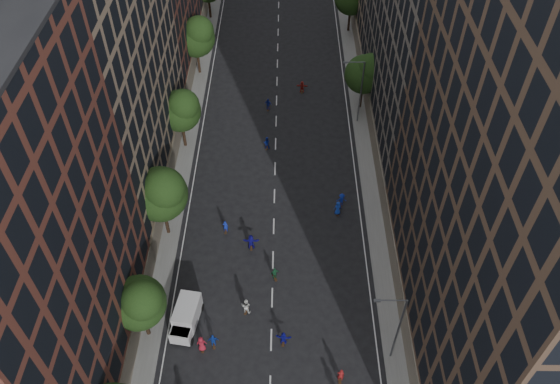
# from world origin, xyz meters

# --- Properties ---
(ground) EXTENTS (240.00, 240.00, 0.00)m
(ground) POSITION_xyz_m (0.00, 40.00, 0.00)
(ground) COLOR black
(ground) RESTS_ON ground
(sidewalk_left) EXTENTS (4.00, 105.00, 0.15)m
(sidewalk_left) POSITION_xyz_m (-12.00, 47.50, 0.07)
(sidewalk_left) COLOR slate
(sidewalk_left) RESTS_ON ground
(sidewalk_right) EXTENTS (4.00, 105.00, 0.15)m
(sidewalk_right) POSITION_xyz_m (12.00, 47.50, 0.07)
(sidewalk_right) COLOR slate
(sidewalk_right) RESTS_ON ground
(bldg_left_b) EXTENTS (14.00, 26.00, 34.00)m
(bldg_left_b) POSITION_xyz_m (-19.00, 35.00, 17.00)
(bldg_left_b) COLOR #836C55
(bldg_left_b) RESTS_ON ground
(bldg_right_a) EXTENTS (14.00, 30.00, 36.00)m
(bldg_right_a) POSITION_xyz_m (19.00, 15.00, 18.00)
(bldg_right_a) COLOR #4D3729
(bldg_right_a) RESTS_ON ground
(bldg_right_b) EXTENTS (14.00, 28.00, 33.00)m
(bldg_right_b) POSITION_xyz_m (19.00, 44.00, 16.50)
(bldg_right_b) COLOR #5E564E
(bldg_right_b) RESTS_ON ground
(tree_left_1) EXTENTS (4.80, 4.80, 8.21)m
(tree_left_1) POSITION_xyz_m (-11.02, 13.86, 5.55)
(tree_left_1) COLOR black
(tree_left_1) RESTS_ON ground
(tree_left_2) EXTENTS (5.60, 5.60, 9.45)m
(tree_left_2) POSITION_xyz_m (-10.99, 25.83, 6.36)
(tree_left_2) COLOR black
(tree_left_2) RESTS_ON ground
(tree_left_3) EXTENTS (5.00, 5.00, 8.58)m
(tree_left_3) POSITION_xyz_m (-11.02, 39.85, 5.82)
(tree_left_3) COLOR black
(tree_left_3) RESTS_ON ground
(tree_left_4) EXTENTS (5.40, 5.40, 9.08)m
(tree_left_4) POSITION_xyz_m (-11.00, 55.84, 6.10)
(tree_left_4) COLOR black
(tree_left_4) RESTS_ON ground
(tree_right_a) EXTENTS (5.00, 5.00, 8.39)m
(tree_right_a) POSITION_xyz_m (11.38, 47.85, 5.63)
(tree_right_a) COLOR black
(tree_right_a) RESTS_ON ground
(streetlamp_near) EXTENTS (2.64, 0.22, 9.06)m
(streetlamp_near) POSITION_xyz_m (10.37, 12.00, 5.17)
(streetlamp_near) COLOR #595B60
(streetlamp_near) RESTS_ON ground
(streetlamp_far) EXTENTS (2.64, 0.22, 9.06)m
(streetlamp_far) POSITION_xyz_m (10.37, 45.00, 5.17)
(streetlamp_far) COLOR #595B60
(streetlamp_far) RESTS_ON ground
(cargo_van) EXTENTS (2.73, 4.69, 2.37)m
(cargo_van) POSITION_xyz_m (-7.78, 15.02, 1.25)
(cargo_van) COLOR white
(cargo_van) RESTS_ON ground
(skater_4) EXTENTS (0.99, 0.48, 1.65)m
(skater_4) POSITION_xyz_m (-5.13, 12.91, 0.82)
(skater_4) COLOR #153BAF
(skater_4) RESTS_ON ground
(skater_5) EXTENTS (1.47, 0.62, 1.54)m
(skater_5) POSITION_xyz_m (1.11, 13.21, 0.77)
(skater_5) COLOR #121294
(skater_5) RESTS_ON ground
(skater_6) EXTENTS (0.97, 0.70, 1.83)m
(skater_6) POSITION_xyz_m (-6.13, 12.53, 0.92)
(skater_6) COLOR maroon
(skater_6) RESTS_ON ground
(skater_7) EXTENTS (0.64, 0.45, 1.69)m
(skater_7) POSITION_xyz_m (5.98, 9.78, 0.85)
(skater_7) COLOR maroon
(skater_7) RESTS_ON ground
(skater_8) EXTENTS (1.07, 0.94, 1.85)m
(skater_8) POSITION_xyz_m (-2.41, 16.43, 0.92)
(skater_8) COLOR silver
(skater_8) RESTS_ON ground
(skater_9) EXTENTS (1.20, 0.70, 1.85)m
(skater_9) POSITION_xyz_m (-7.38, 15.48, 0.92)
(skater_9) COLOR #48484E
(skater_9) RESTS_ON ground
(skater_10) EXTENTS (0.98, 0.67, 1.55)m
(skater_10) POSITION_xyz_m (0.23, 20.24, 0.77)
(skater_10) COLOR #1B5C35
(skater_10) RESTS_ON ground
(skater_11) EXTENTS (1.71, 0.55, 1.84)m
(skater_11) POSITION_xyz_m (-2.28, 24.06, 0.92)
(skater_11) COLOR #191299
(skater_11) RESTS_ON ground
(skater_12) EXTENTS (0.91, 0.64, 1.74)m
(skater_12) POSITION_xyz_m (6.96, 28.88, 0.87)
(skater_12) COLOR #1637B4
(skater_12) RESTS_ON ground
(skater_13) EXTENTS (0.59, 0.40, 1.55)m
(skater_13) POSITION_xyz_m (-5.11, 26.24, 0.78)
(skater_13) COLOR #162DB9
(skater_13) RESTS_ON ground
(skater_14) EXTENTS (0.88, 0.73, 1.64)m
(skater_14) POSITION_xyz_m (-1.08, 39.69, 0.82)
(skater_14) COLOR #172EBE
(skater_14) RESTS_ON ground
(skater_15) EXTENTS (1.09, 0.63, 1.69)m
(skater_15) POSITION_xyz_m (7.46, 30.15, 0.84)
(skater_15) COLOR #13279D
(skater_15) RESTS_ON ground
(skater_16) EXTENTS (1.05, 0.65, 1.67)m
(skater_16) POSITION_xyz_m (-1.08, 47.44, 0.83)
(skater_16) COLOR #13219C
(skater_16) RESTS_ON ground
(skater_17) EXTENTS (1.59, 0.63, 1.67)m
(skater_17) POSITION_xyz_m (3.49, 51.43, 0.84)
(skater_17) COLOR #A9211C
(skater_17) RESTS_ON ground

